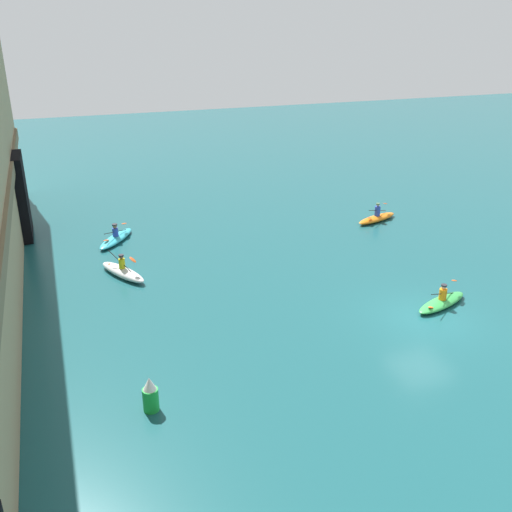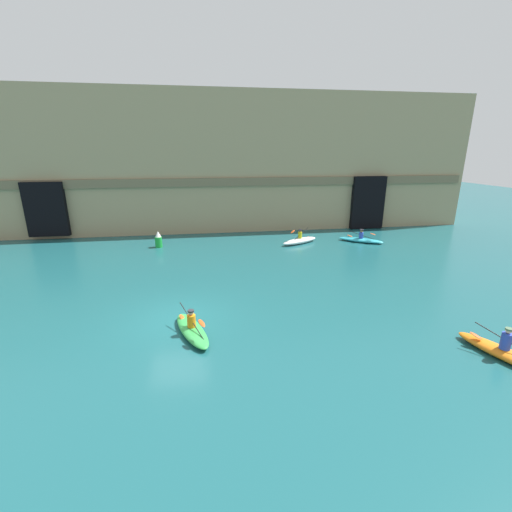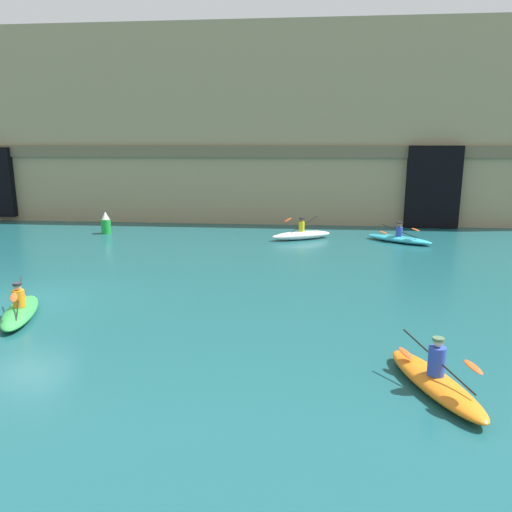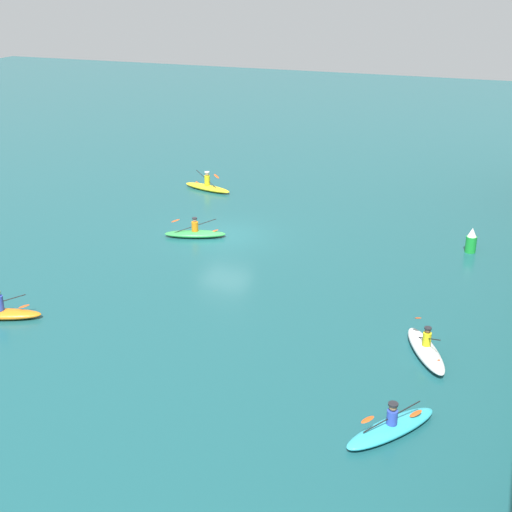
% 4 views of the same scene
% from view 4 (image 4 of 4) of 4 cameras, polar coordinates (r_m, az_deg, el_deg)
% --- Properties ---
extents(ground_plane, '(120.00, 120.00, 0.00)m').
position_cam_4_polar(ground_plane, '(36.13, -2.48, 1.63)').
color(ground_plane, '#195156').
extents(kayak_white, '(3.27, 2.14, 1.19)m').
position_cam_4_polar(kayak_white, '(25.80, 13.43, -7.31)').
color(kayak_white, white).
rests_on(kayak_white, ground).
extents(kayak_cyan, '(3.26, 2.62, 1.03)m').
position_cam_4_polar(kayak_cyan, '(21.74, 10.77, -13.31)').
color(kayak_cyan, '#33B2C6').
rests_on(kayak_cyan, ground).
extents(kayak_green, '(1.79, 3.18, 1.03)m').
position_cam_4_polar(kayak_green, '(35.99, -4.89, 1.83)').
color(kayak_green, green).
rests_on(kayak_green, ground).
extents(kayak_yellow, '(1.54, 3.41, 1.17)m').
position_cam_4_polar(kayak_yellow, '(43.58, -3.91, 5.55)').
color(kayak_yellow, yellow).
rests_on(kayak_yellow, ground).
extents(kayak_orange, '(1.75, 3.25, 1.14)m').
position_cam_4_polar(kayak_orange, '(29.38, -19.76, -4.30)').
color(kayak_orange, orange).
rests_on(kayak_orange, ground).
extents(marker_buoy, '(0.51, 0.51, 1.22)m').
position_cam_4_polar(marker_buoy, '(35.35, 16.84, 1.16)').
color(marker_buoy, green).
rests_on(marker_buoy, ground).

